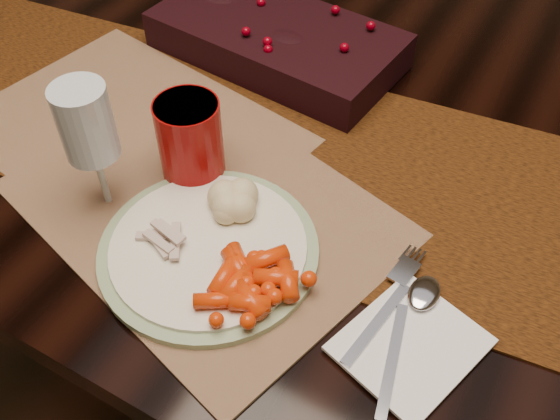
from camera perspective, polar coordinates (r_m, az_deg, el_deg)
The scene contains 15 objects.
floor at distance 1.50m, azimuth 4.63°, elevation -14.57°, with size 5.00×5.00×0.00m, color black.
dining_table at distance 1.18m, azimuth 5.73°, elevation -6.06°, with size 1.80×1.00×0.75m, color black.
table_runner at distance 0.84m, azimuth 1.11°, elevation 4.90°, with size 1.80×0.37×0.00m, color #3A1E03.
centerpiece at distance 1.00m, azimuth -0.30°, elevation 15.71°, with size 0.38×0.20×0.08m, color black, non-canonical shape.
placemat_main at distance 0.78m, azimuth -6.97°, elevation 0.06°, with size 0.45×0.33×0.00m, color brown.
placemat_second at distance 0.90m, azimuth -13.53°, elevation 6.86°, with size 0.44×0.32×0.00m, color brown.
dinner_plate at distance 0.72m, azimuth -6.55°, elevation -3.54°, with size 0.25×0.25×0.01m, color white.
baby_carrots at distance 0.67m, azimuth -2.87°, elevation -6.17°, with size 0.12×0.10×0.02m, color red, non-canonical shape.
mashed_potatoes at distance 0.74m, azimuth -4.21°, elevation 1.10°, with size 0.07×0.06×0.04m, color tan, non-canonical shape.
turkey_shreds at distance 0.72m, azimuth -10.95°, elevation -2.42°, with size 0.08×0.07×0.02m, color beige, non-canonical shape.
napkin at distance 0.67m, azimuth 11.82°, elevation -11.95°, with size 0.12×0.14×0.00m, color white.
fork at distance 0.68m, azimuth 9.48°, elevation -8.96°, with size 0.02×0.15×0.00m, color silver, non-canonical shape.
spoon at distance 0.66m, azimuth 11.15°, elevation -11.38°, with size 0.03×0.17×0.00m, color #B7B7C6, non-canonical shape.
red_cup at distance 0.78m, azimuth -8.20°, elevation 6.31°, with size 0.08×0.08×0.11m, color #8A0707.
wine_glass at distance 0.75m, azimuth -16.65°, elevation 5.22°, with size 0.06×0.06×0.17m, color silver, non-canonical shape.
Camera 1 is at (0.24, -0.66, 1.32)m, focal length 40.00 mm.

